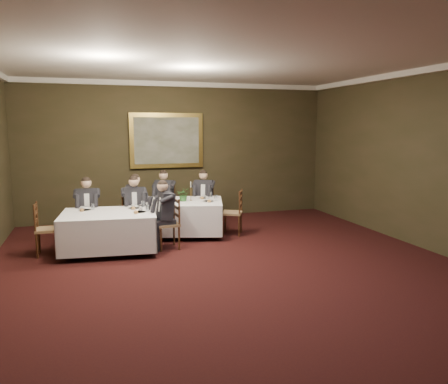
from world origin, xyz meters
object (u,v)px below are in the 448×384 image
diner_main_backright (204,205)px  diner_sec_backleft (88,217)px  chair_main_endleft (132,223)px  chair_sec_endleft (48,240)px  diner_sec_endright (167,223)px  candlestick (191,193)px  chair_main_backleft (165,214)px  chair_sec_backleft (89,228)px  table_main (182,215)px  table_second (109,229)px  chair_main_backright (204,214)px  diner_main_backleft (165,205)px  diner_sec_backright (134,215)px  diner_main_endleft (132,212)px  painting (167,141)px  chair_sec_backright (135,226)px  chair_sec_endright (168,234)px  centerpiece (184,194)px  chair_main_endright (232,222)px

diner_main_backright → diner_sec_backleft: (-2.68, -0.67, 0.00)m
chair_main_endleft → chair_sec_endleft: (-1.65, -1.05, 0.00)m
diner_sec_endright → candlestick: (0.70, 0.97, 0.41)m
chair_main_backleft → chair_sec_backleft: (-1.77, -0.92, 0.00)m
chair_main_backleft → table_main: bearing=126.9°
table_second → chair_main_backright: 2.82m
table_main → chair_main_backright: (0.69, 0.75, -0.17)m
diner_main_backleft → chair_sec_endleft: diner_main_backleft is taller
diner_main_backleft → diner_sec_backright: size_ratio=1.00×
diner_main_endleft → chair_sec_endleft: size_ratio=1.35×
diner_sec_backleft → painting: 3.07m
table_main → diner_sec_backleft: diner_sec_backleft is taller
chair_sec_backright → candlestick: candlestick is taller
chair_sec_backright → chair_sec_backleft: bearing=-4.5°
chair_sec_endright → table_main: bearing=-31.1°
table_second → diner_main_endleft: (0.55, 1.16, 0.06)m
diner_sec_backleft → chair_main_endleft: bearing=-163.3°
candlestick → diner_sec_backleft: bearing=177.7°
diner_main_backright → chair_sec_backleft: bearing=37.7°
diner_sec_backleft → diner_sec_backright: same height
table_main → diner_main_backright: bearing=47.0°
chair_sec_endleft → centerpiece: centerpiece is taller
candlestick → chair_main_endleft: bearing=166.2°
diner_sec_backleft → chair_sec_endright: 1.84m
chair_main_endleft → painting: bearing=153.4°
table_main → chair_sec_endright: 1.12m
diner_sec_backleft → diner_sec_backright: size_ratio=1.00×
table_second → centerpiece: 1.89m
chair_main_endleft → diner_sec_endright: diner_sec_endright is taller
chair_sec_endleft → candlestick: 3.08m
diner_sec_backleft → chair_sec_endleft: 1.13m
chair_main_endright → chair_main_endleft: bearing=100.9°
chair_main_endright → chair_sec_backleft: (-3.06, 0.37, 0.00)m
chair_main_endleft → diner_sec_endright: (0.56, -1.28, 0.23)m
diner_main_backright → painting: (-0.69, 1.10, 1.51)m
chair_main_endright → chair_sec_endright: bearing=140.0°
chair_main_backleft → chair_main_endright: (1.29, -1.28, 0.00)m
diner_main_backleft → centerpiece: (0.25, -1.02, 0.41)m
painting → table_main: bearing=-90.0°
diner_main_backleft → diner_sec_backright: 1.31m
table_main → diner_sec_backright: bearing=-178.2°
chair_main_endleft → diner_main_backleft: bearing=137.3°
chair_main_backleft → painting: (0.22, 0.85, 1.74)m
diner_main_endleft → candlestick: diner_main_endleft is taller
table_main → diner_main_backright: size_ratio=1.52×
table_main → chair_sec_backleft: size_ratio=2.04×
table_main → chair_sec_endleft: (-2.72, -0.77, -0.17)m
diner_sec_backright → candlestick: 1.30m
table_second → diner_sec_backright: bearing=56.3°
chair_sec_endright → candlestick: 1.35m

